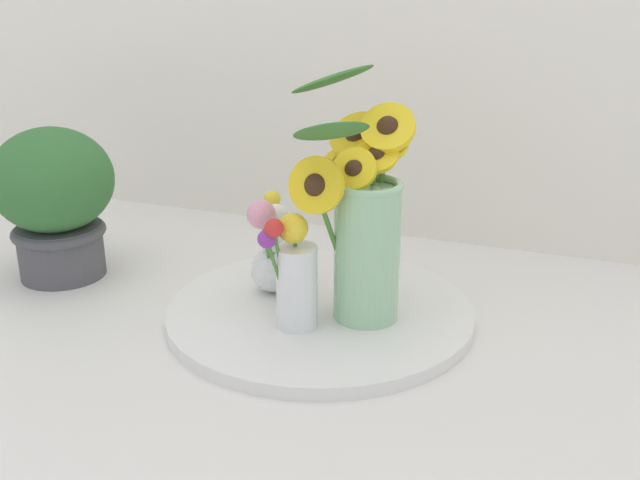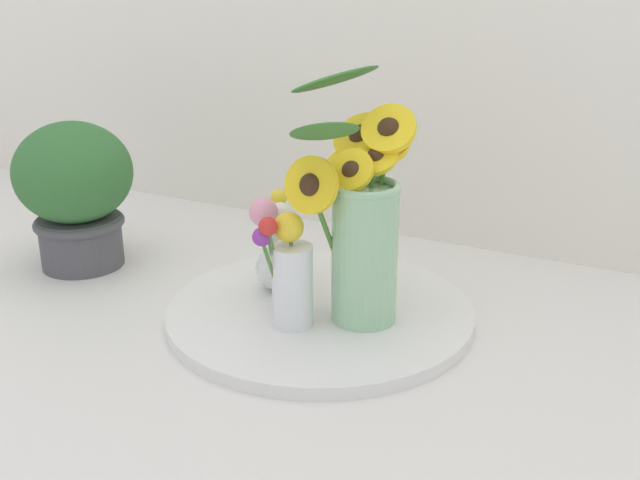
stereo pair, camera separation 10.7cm
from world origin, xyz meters
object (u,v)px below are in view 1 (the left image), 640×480
at_px(serving_tray, 320,313).
at_px(mason_jar_sunflowers, 363,220).
at_px(vase_bulb_right, 271,248).
at_px(potted_plant, 54,196).
at_px(vase_small_center, 294,275).

bearing_deg(serving_tray, mason_jar_sunflowers, -0.48).
distance_m(vase_bulb_right, potted_plant, 0.38).
distance_m(vase_small_center, potted_plant, 0.46).
bearing_deg(potted_plant, mason_jar_sunflowers, -0.05).
height_order(mason_jar_sunflowers, vase_small_center, mason_jar_sunflowers).
bearing_deg(mason_jar_sunflowers, vase_bulb_right, 171.37).
xyz_separation_m(mason_jar_sunflowers, vase_small_center, (-0.07, -0.07, -0.07)).
bearing_deg(serving_tray, potted_plant, -180.00).
relative_size(serving_tray, vase_bulb_right, 2.87).
bearing_deg(vase_small_center, potted_plant, 171.28).
height_order(mason_jar_sunflowers, potted_plant, mason_jar_sunflowers).
height_order(serving_tray, mason_jar_sunflowers, mason_jar_sunflowers).
bearing_deg(potted_plant, serving_tray, 0.00).
xyz_separation_m(vase_small_center, potted_plant, (-0.45, 0.07, 0.04)).
bearing_deg(mason_jar_sunflowers, potted_plant, 179.95).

